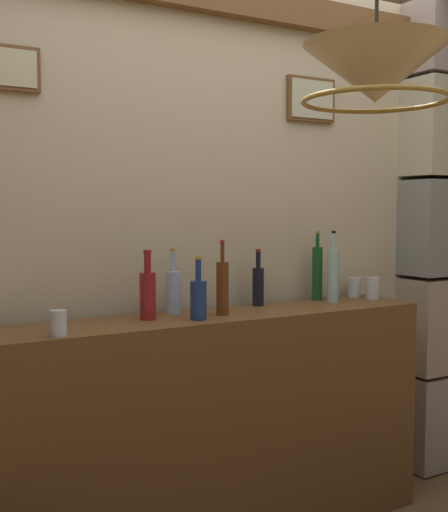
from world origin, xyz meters
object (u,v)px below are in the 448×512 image
Objects in this scene: liquor_bottle_brandy at (222,287)px; glass_tumbler_rocks at (58,323)px; liquor_bottle_gin at (333,275)px; liquor_bottle_bourbon at (258,285)px; pendant_lamp at (376,75)px; liquor_bottle_scotch at (198,298)px; glass_tumbler_shot at (354,287)px; glass_tumbler_highball at (373,288)px; liquor_bottle_vermouth at (148,293)px; liquor_bottle_whiskey at (173,291)px; liquor_bottle_sherry at (317,272)px.

glass_tumbler_rocks is at bearing -171.46° from liquor_bottle_brandy.
liquor_bottle_bourbon is at bearing 168.07° from liquor_bottle_gin.
pendant_lamp is (0.81, -0.69, 0.80)m from glass_tumbler_rocks.
glass_tumbler_rocks is at bearing -174.40° from liquor_bottle_scotch.
liquor_bottle_bourbon reaches higher than liquor_bottle_scotch.
glass_tumbler_rocks is 0.17× the size of pendant_lamp.
glass_tumbler_shot is (0.21, 0.09, -0.08)m from liquor_bottle_gin.
liquor_bottle_scotch is at bearing -174.16° from glass_tumbler_highball.
glass_tumbler_highball is (0.61, -0.09, -0.04)m from liquor_bottle_bourbon.
pendant_lamp is at bearing -122.47° from liquor_bottle_gin.
liquor_bottle_scotch is 0.20m from liquor_bottle_vermouth.
liquor_bottle_whiskey is 2.57× the size of glass_tumbler_highball.
liquor_bottle_scotch is 1.01m from glass_tumbler_shot.
liquor_bottle_bourbon is (0.41, 0.19, 0.01)m from liquor_bottle_scotch.
liquor_bottle_gin is 3.69× the size of glass_tumbler_rocks.
glass_tumbler_rocks is at bearing -158.36° from liquor_bottle_vermouth.
liquor_bottle_vermouth is at bearing 115.44° from pendant_lamp.
liquor_bottle_bourbon is 0.62m from glass_tumbler_highball.
liquor_bottle_gin reaches higher than glass_tumbler_shot.
liquor_bottle_scotch is 0.79m from liquor_bottle_gin.
liquor_bottle_bourbon is at bearing 79.39° from pendant_lamp.
liquor_bottle_scotch is 0.92× the size of liquor_bottle_whiskey.
glass_tumbler_highball is at bearing 0.07° from liquor_bottle_vermouth.
pendant_lamp reaches higher than liquor_bottle_whiskey.
glass_tumbler_highball is at bearing 5.84° from liquor_bottle_scotch.
glass_tumbler_shot is (1.56, 0.26, 0.00)m from glass_tumbler_rocks.
glass_tumbler_rocks is at bearing -172.79° from liquor_bottle_gin.
pendant_lamp is (0.25, -0.94, 0.75)m from liquor_bottle_whiskey.
glass_tumbler_highball is at bearing 47.20° from pendant_lamp.
liquor_bottle_vermouth is (-0.95, -0.01, -0.02)m from liquor_bottle_gin.
liquor_bottle_gin is at bearing -11.93° from liquor_bottle_bourbon.
liquor_bottle_scotch is (-0.75, -0.20, -0.05)m from liquor_bottle_sherry.
liquor_bottle_sherry is 1.21× the size of liquor_bottle_whiskey.
liquor_bottle_brandy is at bearing 8.54° from glass_tumbler_rocks.
liquor_bottle_gin reaches higher than glass_tumbler_highball.
liquor_bottle_vermouth is 0.89× the size of liquor_bottle_brandy.
liquor_bottle_gin is 0.64× the size of pendant_lamp.
liquor_bottle_scotch is 1.09m from pendant_lamp.
liquor_bottle_sherry is 0.35m from liquor_bottle_bourbon.
glass_tumbler_highball is at bearing -70.88° from glass_tumbler_shot.
liquor_bottle_brandy is at bearing -9.41° from liquor_bottle_vermouth.
liquor_bottle_sherry is 0.93m from liquor_bottle_vermouth.
liquor_bottle_gin is 1.25m from pendant_lamp.
liquor_bottle_brandy reaches higher than glass_tumbler_shot.
glass_tumbler_shot is (0.58, 0.01, -0.05)m from liquor_bottle_bourbon.
liquor_bottle_gin is 1.08× the size of liquor_bottle_brandy.
liquor_bottle_brandy is at bearing -176.53° from glass_tumbler_highball.
pendant_lamp reaches higher than liquor_bottle_vermouth.
liquor_bottle_sherry is at bearing 0.94° from liquor_bottle_whiskey.
liquor_bottle_vermouth reaches higher than glass_tumbler_rocks.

